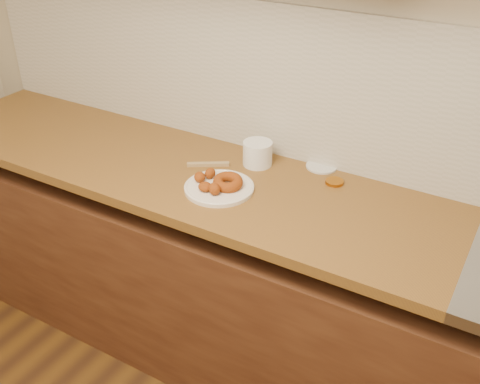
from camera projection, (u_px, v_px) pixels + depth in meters
name	position (u px, v px, depth m)	size (l,w,h in m)	color
wall_back	(364.00, 57.00, 1.94)	(4.00, 0.02, 2.70)	#BBAE92
base_cabinet	(310.00, 317.00, 2.21)	(3.60, 0.60, 0.77)	#59321C
butcher_block	(168.00, 168.00, 2.24)	(2.30, 0.62, 0.04)	brown
backsplash	(359.00, 99.00, 2.01)	(3.60, 0.02, 0.60)	beige
donut_plate	(219.00, 188.00, 2.05)	(0.26, 0.26, 0.01)	silver
ring_donut	(228.00, 182.00, 2.03)	(0.11, 0.11, 0.04)	brown
fried_dough_chunks	(208.00, 182.00, 2.03)	(0.16, 0.15, 0.04)	brown
plastic_tub	(258.00, 153.00, 2.20)	(0.12, 0.12, 0.10)	white
tub_lid	(322.00, 166.00, 2.20)	(0.12, 0.12, 0.01)	silver
brass_jar_lid	(334.00, 182.00, 2.09)	(0.07, 0.07, 0.01)	#A66115
wooden_utensil	(208.00, 164.00, 2.21)	(0.17, 0.02, 0.01)	#9E8054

